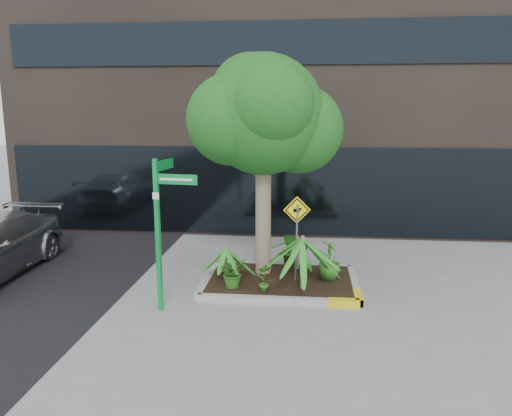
# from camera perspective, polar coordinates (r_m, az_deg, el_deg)

# --- Properties ---
(ground) EXTENTS (80.00, 80.00, 0.00)m
(ground) POSITION_cam_1_polar(r_m,az_deg,el_deg) (10.77, 1.62, -9.30)
(ground) COLOR gray
(ground) RESTS_ON ground
(building) EXTENTS (18.00, 8.00, 15.00)m
(building) POSITION_cam_1_polar(r_m,az_deg,el_deg) (18.93, 5.44, 22.55)
(building) COLOR #2D2621
(building) RESTS_ON ground
(planter) EXTENTS (3.35, 2.36, 0.15)m
(planter) POSITION_cam_1_polar(r_m,az_deg,el_deg) (10.98, 2.95, -8.34)
(planter) COLOR #9E9E99
(planter) RESTS_ON ground
(tree) EXTENTS (3.34, 2.96, 5.01)m
(tree) POSITION_cam_1_polar(r_m,az_deg,el_deg) (10.84, 0.86, 10.61)
(tree) COLOR gray
(tree) RESTS_ON ground
(palm_front) EXTENTS (1.26, 1.26, 1.39)m
(palm_front) POSITION_cam_1_polar(r_m,az_deg,el_deg) (10.13, 5.38, -3.59)
(palm_front) COLOR gray
(palm_front) RESTS_ON ground
(palm_left) EXTENTS (0.83, 0.83, 0.92)m
(palm_left) POSITION_cam_1_polar(r_m,az_deg,el_deg) (10.78, -3.52, -4.61)
(palm_left) COLOR gray
(palm_left) RESTS_ON ground
(palm_back) EXTENTS (0.88, 0.88, 0.98)m
(palm_back) POSITION_cam_1_polar(r_m,az_deg,el_deg) (11.45, 4.78, -3.47)
(palm_back) COLOR gray
(palm_back) RESTS_ON ground
(shrub_a) EXTENTS (0.80, 0.80, 0.63)m
(shrub_a) POSITION_cam_1_polar(r_m,az_deg,el_deg) (10.39, -2.66, -7.37)
(shrub_a) COLOR #2A611B
(shrub_a) RESTS_ON planter
(shrub_b) EXTENTS (0.56, 0.56, 0.85)m
(shrub_b) POSITION_cam_1_polar(r_m,az_deg,el_deg) (10.95, 8.43, -5.90)
(shrub_b) COLOR #2E691F
(shrub_b) RESTS_ON planter
(shrub_c) EXTENTS (0.42, 0.42, 0.61)m
(shrub_c) POSITION_cam_1_polar(r_m,az_deg,el_deg) (10.10, 0.97, -7.96)
(shrub_c) COLOR #2F5F1D
(shrub_c) RESTS_ON planter
(shrub_d) EXTENTS (0.63, 0.63, 0.82)m
(shrub_d) POSITION_cam_1_polar(r_m,az_deg,el_deg) (11.65, 4.03, -4.83)
(shrub_d) COLOR #215819
(shrub_d) RESTS_ON planter
(street_sign_post) EXTENTS (0.85, 0.91, 2.90)m
(street_sign_post) POSITION_cam_1_polar(r_m,az_deg,el_deg) (9.40, -10.76, -1.15)
(street_sign_post) COLOR #0D933B
(street_sign_post) RESTS_ON ground
(cattle_sign) EXTENTS (0.57, 0.24, 1.86)m
(cattle_sign) POSITION_cam_1_polar(r_m,az_deg,el_deg) (10.43, 4.68, -1.92)
(cattle_sign) COLOR slate
(cattle_sign) RESTS_ON ground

